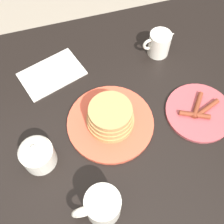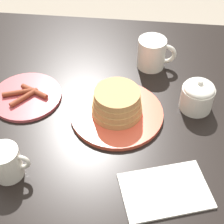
% 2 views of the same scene
% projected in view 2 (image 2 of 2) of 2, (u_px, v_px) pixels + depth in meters
% --- Properties ---
extents(dining_table, '(1.53, 0.93, 0.78)m').
position_uv_depth(dining_table, '(123.00, 136.00, 1.02)').
color(dining_table, black).
rests_on(dining_table, ground_plane).
extents(pancake_plate, '(0.25, 0.25, 0.08)m').
position_uv_depth(pancake_plate, '(117.00, 107.00, 0.90)').
color(pancake_plate, '#DB5138').
rests_on(pancake_plate, dining_table).
extents(side_plate_bacon, '(0.20, 0.20, 0.02)m').
position_uv_depth(side_plate_bacon, '(26.00, 96.00, 0.97)').
color(side_plate_bacon, '#B2474C').
rests_on(side_plate_bacon, dining_table).
extents(coffee_mug, '(0.12, 0.08, 0.09)m').
position_uv_depth(coffee_mug, '(153.00, 53.00, 1.04)').
color(coffee_mug, silver).
rests_on(coffee_mug, dining_table).
extents(creamer_pitcher, '(0.11, 0.07, 0.09)m').
position_uv_depth(creamer_pitcher, '(6.00, 162.00, 0.76)').
color(creamer_pitcher, silver).
rests_on(creamer_pitcher, dining_table).
extents(sugar_bowl, '(0.09, 0.09, 0.10)m').
position_uv_depth(sugar_bowl, '(198.00, 95.00, 0.92)').
color(sugar_bowl, silver).
rests_on(sugar_bowl, dining_table).
extents(napkin, '(0.22, 0.18, 0.01)m').
position_uv_depth(napkin, '(165.00, 191.00, 0.76)').
color(napkin, silver).
rests_on(napkin, dining_table).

